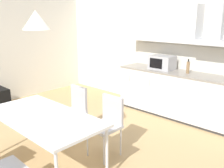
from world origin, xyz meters
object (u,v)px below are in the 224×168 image
at_px(microwave, 162,62).
at_px(pendant_lamp, 36,20).
at_px(bottle_brown, 188,67).
at_px(dining_table, 43,118).
at_px(chair_far_right, 108,120).
at_px(chair_far_left, 74,107).

distance_m(microwave, pendant_lamp, 2.94).
relative_size(bottle_brown, dining_table, 0.16).
xyz_separation_m(microwave, bottle_brown, (0.58, -0.01, -0.02)).
xyz_separation_m(bottle_brown, pendant_lamp, (-0.57, -2.80, 0.88)).
relative_size(chair_far_right, pendant_lamp, 2.72).
height_order(bottle_brown, chair_far_right, bottle_brown).
bearing_deg(microwave, bottle_brown, -1.10).
bearing_deg(chair_far_left, bottle_brown, 64.60).
bearing_deg(dining_table, microwave, 90.10).
distance_m(microwave, dining_table, 2.83).
bearing_deg(dining_table, chair_far_right, 64.56).
distance_m(bottle_brown, chair_far_right, 2.07).
height_order(dining_table, pendant_lamp, pendant_lamp).
distance_m(bottle_brown, chair_far_left, 2.27).
height_order(bottle_brown, chair_far_left, bottle_brown).
height_order(bottle_brown, pendant_lamp, pendant_lamp).
bearing_deg(microwave, dining_table, -89.90).
bearing_deg(chair_far_left, chair_far_right, 0.01).
distance_m(bottle_brown, dining_table, 2.88).
height_order(microwave, bottle_brown, microwave).
bearing_deg(bottle_brown, microwave, 178.90).
distance_m(chair_far_left, pendant_lamp, 1.64).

